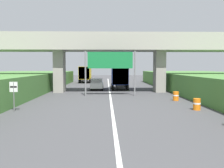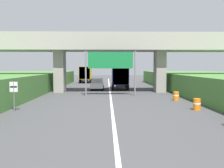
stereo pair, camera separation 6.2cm
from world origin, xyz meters
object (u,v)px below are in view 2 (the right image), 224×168
construction_barrel_3 (176,96)px  overhead_highway_sign (110,63)px  car_white (97,84)px  truck_yellow (86,74)px  speed_limit_sign (14,92)px  construction_barrel_2 (197,104)px  truck_blue (120,76)px

construction_barrel_3 → overhead_highway_sign: bearing=146.1°
overhead_highway_sign → car_white: overhead_highway_sign is taller
truck_yellow → car_white: size_ratio=1.78×
overhead_highway_sign → truck_yellow: overhead_highway_sign is taller
overhead_highway_sign → speed_limit_sign: size_ratio=2.64×
construction_barrel_2 → construction_barrel_3: bearing=91.1°
truck_blue → construction_barrel_3: truck_blue is taller
construction_barrel_3 → speed_limit_sign: bearing=-157.5°
speed_limit_sign → construction_barrel_2: bearing=1.0°
speed_limit_sign → car_white: 18.65m
construction_barrel_2 → construction_barrel_3: 5.50m
construction_barrel_2 → truck_yellow: bearing=108.2°
speed_limit_sign → construction_barrel_3: bearing=22.5°
overhead_highway_sign → construction_barrel_3: size_ratio=6.53×
speed_limit_sign → truck_yellow: (2.44, 35.32, 0.46)m
truck_blue → car_white: (-3.36, -1.32, -1.08)m
speed_limit_sign → truck_blue: 21.09m
truck_blue → construction_barrel_2: (5.05, -18.86, -1.47)m
speed_limit_sign → truck_blue: (8.92, 19.11, 0.46)m
construction_barrel_2 → truck_blue: bearing=105.0°
construction_barrel_2 → construction_barrel_3: size_ratio=1.00×
truck_yellow → construction_barrel_3: size_ratio=8.11×
truck_yellow → speed_limit_sign: bearing=-94.0°
truck_blue → construction_barrel_3: size_ratio=8.11×
speed_limit_sign → construction_barrel_2: size_ratio=2.48×
overhead_highway_sign → construction_barrel_3: (6.47, -4.34, -3.35)m
truck_yellow → construction_barrel_3: bearing=-68.9°
truck_blue → truck_yellow: (-6.48, 16.21, 0.00)m
truck_yellow → construction_barrel_3: truck_yellow is taller
car_white → construction_barrel_2: bearing=-64.4°
truck_yellow → construction_barrel_2: bearing=-71.8°
overhead_highway_sign → construction_barrel_2: overhead_highway_sign is taller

